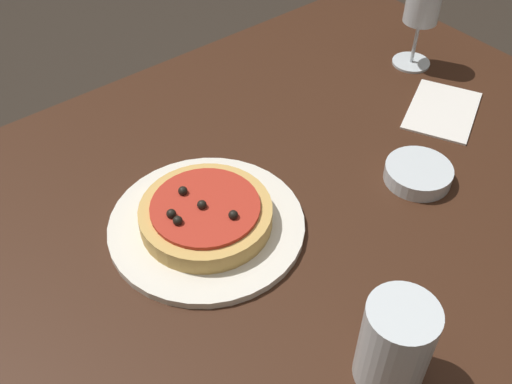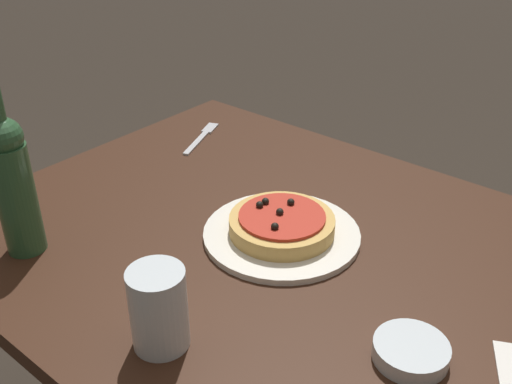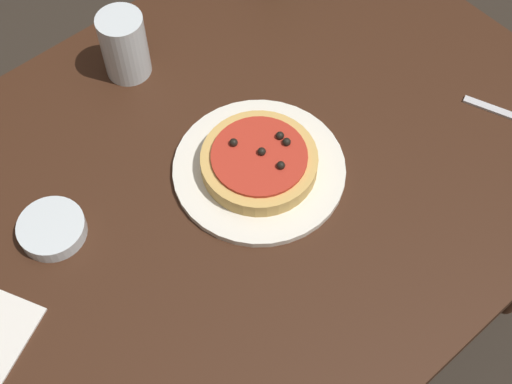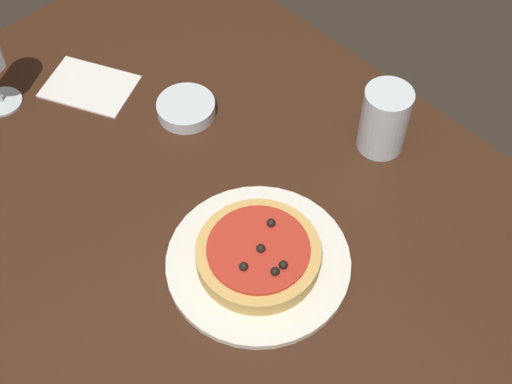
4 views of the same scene
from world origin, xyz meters
name	(u,v)px [view 2 (image 2 of 4)]	position (x,y,z in m)	size (l,w,h in m)	color
dining_table	(314,299)	(0.00, 0.00, 0.62)	(1.34, 0.89, 0.70)	#381E11
dinner_plate	(282,234)	(0.09, -0.02, 0.71)	(0.29, 0.29, 0.01)	white
pizza	(282,223)	(0.09, -0.02, 0.73)	(0.19, 0.19, 0.05)	tan
wine_bottle	(13,182)	(0.42, 0.30, 0.84)	(0.07, 0.07, 0.31)	#2D5633
water_cup	(159,309)	(0.06, 0.31, 0.77)	(0.08, 0.08, 0.13)	silver
side_bowl	(411,351)	(-0.23, 0.10, 0.72)	(0.11, 0.11, 0.03)	silver
fork	(202,136)	(0.51, -0.24, 0.71)	(0.09, 0.18, 0.00)	silver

